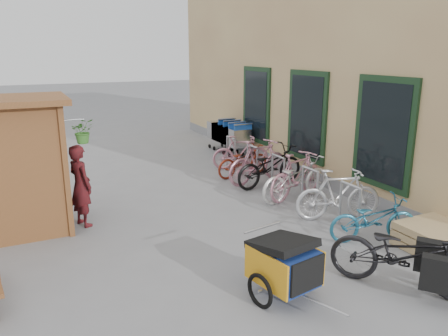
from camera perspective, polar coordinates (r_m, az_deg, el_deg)
name	(u,v)px	position (r m, az deg, el deg)	size (l,w,h in m)	color
ground	(236,253)	(7.18, 1.60, -11.05)	(80.00, 80.00, 0.00)	gray
building	(364,39)	(13.92, 17.86, 15.80)	(6.07, 13.00, 7.00)	tan
bike_rack	(278,170)	(10.03, 7.07, -0.29)	(0.05, 5.35, 0.86)	#A5A8AD
pallet_stack	(442,240)	(7.93, 26.55, -8.44)	(1.00, 1.20, 0.40)	tan
shopping_carts	(228,133)	(13.77, 0.53, 4.56)	(0.61, 2.05, 1.09)	silver
child_trailer	(284,263)	(5.88, 7.87, -12.16)	(0.95, 1.52, 0.87)	navy
cargo_bike	(407,255)	(6.45, 22.77, -10.48)	(1.72, 1.97, 1.03)	black
person_kiosk	(81,186)	(8.42, -18.22, -2.21)	(0.56, 0.37, 1.53)	maroon
bike_0	(373,219)	(7.87, 18.91, -6.30)	(0.53, 1.53, 0.80)	#226788
bike_1	(338,194)	(8.62, 14.71, -3.36)	(0.47, 1.68, 1.01)	silver
bike_2	(296,178)	(9.59, 9.34, -1.31)	(0.64, 1.84, 0.97)	silver
bike_3	(297,175)	(9.68, 9.48, -0.94)	(0.49, 1.73, 1.04)	pink
bike_4	(270,166)	(10.47, 6.00, 0.28)	(0.66, 1.89, 0.99)	black
bike_5	(258,161)	(10.67, 4.52, 0.86)	(0.51, 1.80, 1.08)	pink
bike_6	(243,161)	(11.26, 2.49, 0.96)	(0.54, 1.56, 0.82)	maroon
bike_7	(241,152)	(11.95, 2.17, 2.07)	(0.44, 1.55, 0.93)	pink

